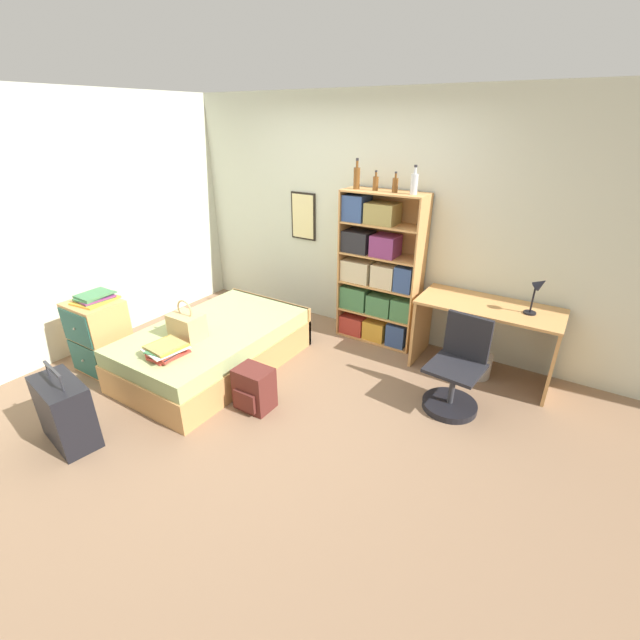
{
  "coord_description": "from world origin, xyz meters",
  "views": [
    {
      "loc": [
        2.26,
        -2.61,
        2.33
      ],
      "look_at": [
        0.47,
        0.18,
        0.75
      ],
      "focal_mm": 24.0,
      "sensor_mm": 36.0,
      "label": 1
    }
  ],
  "objects_px": {
    "bed": "(216,347)",
    "bottle_green": "(357,177)",
    "desk_chair": "(455,381)",
    "backpack": "(254,389)",
    "waste_bin": "(477,365)",
    "handbag": "(187,326)",
    "bookcase": "(377,276)",
    "dresser": "(100,336)",
    "book_stack_on_bed": "(167,350)",
    "magazine_pile_on_dresser": "(95,298)",
    "bottle_clear": "(395,184)",
    "bottle_brown": "(376,183)",
    "desk": "(486,326)",
    "bottle_blue": "(414,183)",
    "suitcase": "(65,412)",
    "desk_lamp": "(538,290)"
  },
  "relations": [
    {
      "from": "bed",
      "to": "bottle_green",
      "type": "height_order",
      "value": "bottle_green"
    },
    {
      "from": "desk_chair",
      "to": "backpack",
      "type": "xyz_separation_m",
      "value": [
        -1.46,
        -0.96,
        -0.07
      ]
    },
    {
      "from": "desk_chair",
      "to": "waste_bin",
      "type": "bearing_deg",
      "value": 85.09
    },
    {
      "from": "handbag",
      "to": "bookcase",
      "type": "xyz_separation_m",
      "value": [
        1.11,
        1.72,
        0.18
      ]
    },
    {
      "from": "dresser",
      "to": "waste_bin",
      "type": "height_order",
      "value": "dresser"
    },
    {
      "from": "book_stack_on_bed",
      "to": "magazine_pile_on_dresser",
      "type": "height_order",
      "value": "magazine_pile_on_dresser"
    },
    {
      "from": "book_stack_on_bed",
      "to": "bottle_clear",
      "type": "distance_m",
      "value": 2.64
    },
    {
      "from": "bed",
      "to": "bottle_green",
      "type": "bearing_deg",
      "value": 60.29
    },
    {
      "from": "desk_chair",
      "to": "handbag",
      "type": "bearing_deg",
      "value": -158.07
    },
    {
      "from": "book_stack_on_bed",
      "to": "bottle_brown",
      "type": "xyz_separation_m",
      "value": [
        0.93,
        2.04,
        1.23
      ]
    },
    {
      "from": "bed",
      "to": "magazine_pile_on_dresser",
      "type": "xyz_separation_m",
      "value": [
        -0.93,
        -0.6,
        0.54
      ]
    },
    {
      "from": "handbag",
      "to": "desk",
      "type": "bearing_deg",
      "value": 34.4
    },
    {
      "from": "book_stack_on_bed",
      "to": "bottle_blue",
      "type": "xyz_separation_m",
      "value": [
        1.35,
        2.02,
        1.26
      ]
    },
    {
      "from": "magazine_pile_on_dresser",
      "to": "bottle_brown",
      "type": "relative_size",
      "value": 1.99
    },
    {
      "from": "magazine_pile_on_dresser",
      "to": "bottle_clear",
      "type": "height_order",
      "value": "bottle_clear"
    },
    {
      "from": "bed",
      "to": "dresser",
      "type": "bearing_deg",
      "value": -145.24
    },
    {
      "from": "suitcase",
      "to": "bottle_clear",
      "type": "bearing_deg",
      "value": 64.15
    },
    {
      "from": "magazine_pile_on_dresser",
      "to": "desk_lamp",
      "type": "bearing_deg",
      "value": 27.97
    },
    {
      "from": "handbag",
      "to": "waste_bin",
      "type": "xyz_separation_m",
      "value": [
        2.33,
        1.54,
        -0.45
      ]
    },
    {
      "from": "bottle_blue",
      "to": "desk",
      "type": "bearing_deg",
      "value": -5.77
    },
    {
      "from": "dresser",
      "to": "desk_chair",
      "type": "height_order",
      "value": "desk_chair"
    },
    {
      "from": "suitcase",
      "to": "desk_lamp",
      "type": "height_order",
      "value": "desk_lamp"
    },
    {
      "from": "bottle_green",
      "to": "desk",
      "type": "distance_m",
      "value": 1.96
    },
    {
      "from": "suitcase",
      "to": "bookcase",
      "type": "distance_m",
      "value": 3.16
    },
    {
      "from": "bed",
      "to": "suitcase",
      "type": "height_order",
      "value": "suitcase"
    },
    {
      "from": "bottle_blue",
      "to": "dresser",
      "type": "bearing_deg",
      "value": -138.97
    },
    {
      "from": "book_stack_on_bed",
      "to": "dresser",
      "type": "xyz_separation_m",
      "value": [
        -1.0,
        -0.02,
        -0.13
      ]
    },
    {
      "from": "bottle_green",
      "to": "bottle_blue",
      "type": "relative_size",
      "value": 1.12
    },
    {
      "from": "desk_chair",
      "to": "waste_bin",
      "type": "distance_m",
      "value": 0.64
    },
    {
      "from": "magazine_pile_on_dresser",
      "to": "desk",
      "type": "xyz_separation_m",
      "value": [
        3.23,
        1.91,
        -0.24
      ]
    },
    {
      "from": "bookcase",
      "to": "magazine_pile_on_dresser",
      "type": "bearing_deg",
      "value": -134.62
    },
    {
      "from": "waste_bin",
      "to": "handbag",
      "type": "bearing_deg",
      "value": -146.54
    },
    {
      "from": "bottle_clear",
      "to": "bottle_blue",
      "type": "height_order",
      "value": "bottle_blue"
    },
    {
      "from": "bed",
      "to": "bottle_blue",
      "type": "relative_size",
      "value": 6.86
    },
    {
      "from": "bed",
      "to": "bottle_brown",
      "type": "xyz_separation_m",
      "value": [
        1.01,
        1.42,
        1.51
      ]
    },
    {
      "from": "bed",
      "to": "bottle_brown",
      "type": "relative_size",
      "value": 9.51
    },
    {
      "from": "desk_lamp",
      "to": "handbag",
      "type": "bearing_deg",
      "value": -149.42
    },
    {
      "from": "magazine_pile_on_dresser",
      "to": "bottle_blue",
      "type": "distance_m",
      "value": 3.24
    },
    {
      "from": "book_stack_on_bed",
      "to": "bottle_green",
      "type": "distance_m",
      "value": 2.5
    },
    {
      "from": "bottle_brown",
      "to": "desk_lamp",
      "type": "height_order",
      "value": "bottle_brown"
    },
    {
      "from": "desk_lamp",
      "to": "magazine_pile_on_dresser",
      "type": "bearing_deg",
      "value": -152.03
    },
    {
      "from": "desk",
      "to": "bottle_green",
      "type": "bearing_deg",
      "value": 176.42
    },
    {
      "from": "handbag",
      "to": "waste_bin",
      "type": "bearing_deg",
      "value": 33.46
    },
    {
      "from": "bed",
      "to": "bottle_clear",
      "type": "height_order",
      "value": "bottle_clear"
    },
    {
      "from": "magazine_pile_on_dresser",
      "to": "waste_bin",
      "type": "relative_size",
      "value": 1.46
    },
    {
      "from": "bookcase",
      "to": "bottle_clear",
      "type": "bearing_deg",
      "value": -4.73
    },
    {
      "from": "bookcase",
      "to": "waste_bin",
      "type": "distance_m",
      "value": 1.39
    },
    {
      "from": "desk_lamp",
      "to": "waste_bin",
      "type": "bearing_deg",
      "value": -171.32
    },
    {
      "from": "dresser",
      "to": "desk",
      "type": "bearing_deg",
      "value": 31.19
    },
    {
      "from": "backpack",
      "to": "bottle_brown",
      "type": "bearing_deg",
      "value": 82.68
    }
  ]
}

